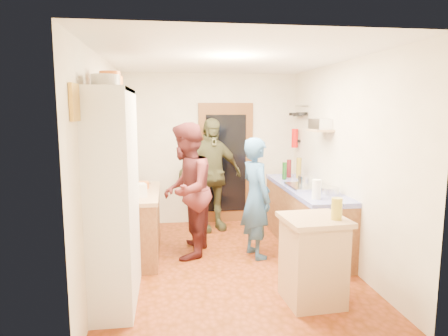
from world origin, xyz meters
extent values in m
cube|color=#923D20|center=(0.00, 0.00, -0.01)|extent=(3.00, 4.00, 0.02)
cube|color=silver|center=(0.00, 0.00, 2.61)|extent=(3.00, 4.00, 0.02)
cube|color=silver|center=(0.00, 2.01, 1.30)|extent=(3.00, 0.02, 2.60)
cube|color=silver|center=(0.00, -2.01, 1.30)|extent=(3.00, 0.02, 2.60)
cube|color=silver|center=(-1.51, 0.00, 1.30)|extent=(0.02, 4.00, 2.60)
cube|color=silver|center=(1.51, 0.00, 1.30)|extent=(0.02, 4.00, 2.60)
cube|color=brown|center=(0.25, 1.97, 1.05)|extent=(0.95, 0.06, 2.10)
cube|color=black|center=(0.25, 1.94, 1.05)|extent=(0.70, 0.02, 1.70)
cube|color=silver|center=(-1.30, -0.80, 1.10)|extent=(0.40, 1.20, 2.20)
cube|color=silver|center=(-1.30, -0.80, 2.18)|extent=(0.40, 1.14, 0.04)
cylinder|color=white|center=(-1.30, -1.09, 2.25)|extent=(0.26, 0.26, 0.11)
cylinder|color=orange|center=(-1.30, -0.78, 2.28)|extent=(0.20, 0.20, 0.16)
cylinder|color=orange|center=(-1.30, -0.40, 2.27)|extent=(0.16, 0.16, 0.15)
cube|color=#936136|center=(-1.20, 0.45, 0.42)|extent=(0.60, 1.40, 0.85)
cube|color=tan|center=(-1.20, 0.45, 0.88)|extent=(0.64, 1.44, 0.05)
cube|color=white|center=(-1.15, 0.08, 0.99)|extent=(0.27, 0.22, 0.17)
cylinder|color=white|center=(-1.25, 0.31, 0.99)|extent=(0.16, 0.16, 0.18)
cylinder|color=orange|center=(-1.12, 0.64, 0.95)|extent=(0.20, 0.20, 0.09)
cube|color=tan|center=(-1.18, 1.02, 0.91)|extent=(0.34, 0.28, 0.02)
cube|color=#936136|center=(1.20, 0.50, 0.42)|extent=(0.60, 2.20, 0.84)
cube|color=#1016BE|center=(1.20, 0.50, 0.87)|extent=(0.62, 2.22, 0.06)
cube|color=silver|center=(1.20, 0.36, 0.92)|extent=(0.55, 0.58, 0.04)
cylinder|color=silver|center=(1.15, 0.37, 1.01)|extent=(0.21, 0.21, 0.14)
cylinder|color=#143F14|center=(1.05, 1.07, 1.04)|extent=(0.09, 0.09, 0.27)
cylinder|color=#591419|center=(1.18, 1.25, 1.05)|extent=(0.08, 0.08, 0.29)
cylinder|color=olive|center=(1.31, 1.15, 1.07)|extent=(0.10, 0.10, 0.33)
cylinder|color=white|center=(1.05, -0.31, 1.02)|extent=(0.12, 0.12, 0.24)
cylinder|color=silver|center=(1.30, -0.10, 0.95)|extent=(0.28, 0.28, 0.10)
cube|color=tan|center=(0.71, -1.15, 0.43)|extent=(0.58, 0.58, 0.86)
cube|color=tan|center=(0.71, -1.15, 0.89)|extent=(0.66, 0.66, 0.05)
cube|color=white|center=(0.66, -1.10, 0.90)|extent=(0.37, 0.30, 0.02)
cylinder|color=#AD9E2D|center=(0.90, -1.26, 1.02)|extent=(0.12, 0.12, 0.22)
cylinder|color=silver|center=(1.46, 1.52, 2.05)|extent=(0.02, 0.65, 0.02)
cylinder|color=black|center=(1.40, 1.35, 1.92)|extent=(0.18, 0.18, 0.05)
cylinder|color=black|center=(1.40, 1.55, 1.90)|extent=(0.16, 0.16, 0.05)
cylinder|color=black|center=(1.40, 1.75, 1.91)|extent=(0.17, 0.17, 0.05)
cube|color=tan|center=(1.37, 0.45, 1.70)|extent=(0.26, 0.42, 0.03)
cube|color=silver|center=(1.37, 0.45, 1.79)|extent=(0.27, 0.34, 0.15)
cube|color=black|center=(1.47, 1.70, 1.45)|extent=(0.06, 0.10, 0.04)
cylinder|color=red|center=(1.41, 1.70, 1.50)|extent=(0.11, 0.11, 0.32)
cube|color=gold|center=(-1.48, -1.55, 2.05)|extent=(0.03, 0.25, 0.30)
imported|color=#2E588D|center=(0.45, 0.21, 0.81)|extent=(0.53, 0.67, 1.63)
imported|color=#4B1C1E|center=(-0.47, 0.40, 0.91)|extent=(0.89, 1.03, 1.82)
imported|color=#404026|center=(-0.06, 1.52, 0.93)|extent=(1.17, 0.73, 1.86)
camera|label=1|loc=(-0.74, -4.91, 2.00)|focal=32.00mm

